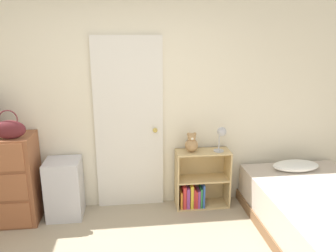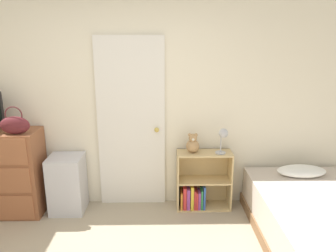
% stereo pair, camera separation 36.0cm
% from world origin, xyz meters
% --- Properties ---
extents(wall_back, '(10.00, 0.06, 2.55)m').
position_xyz_m(wall_back, '(0.00, 1.98, 1.27)').
color(wall_back, beige).
rests_on(wall_back, ground_plane).
extents(door_closed, '(0.79, 0.09, 2.02)m').
position_xyz_m(door_closed, '(0.12, 1.93, 1.01)').
color(door_closed, silver).
rests_on(door_closed, ground_plane).
extents(handbag, '(0.32, 0.12, 0.30)m').
position_xyz_m(handbag, '(-1.08, 1.59, 1.10)').
color(handbag, '#591E23').
rests_on(handbag, dresser).
extents(storage_bin, '(0.39, 0.37, 0.68)m').
position_xyz_m(storage_bin, '(-0.63, 1.74, 0.34)').
color(storage_bin, silver).
rests_on(storage_bin, ground_plane).
extents(bookshelf, '(0.64, 0.27, 0.70)m').
position_xyz_m(bookshelf, '(0.92, 1.80, 0.27)').
color(bookshelf, tan).
rests_on(bookshelf, ground_plane).
extents(teddy_bear, '(0.15, 0.15, 0.23)m').
position_xyz_m(teddy_bear, '(0.83, 1.79, 0.80)').
color(teddy_bear, tan).
rests_on(teddy_bear, bookshelf).
extents(desk_lamp, '(0.14, 0.13, 0.30)m').
position_xyz_m(desk_lamp, '(1.17, 1.75, 0.91)').
color(desk_lamp, '#B2B2B7').
rests_on(desk_lamp, bookshelf).
extents(bed, '(1.24, 1.92, 0.58)m').
position_xyz_m(bed, '(2.07, 0.98, 0.24)').
color(bed, brown).
rests_on(bed, ground_plane).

